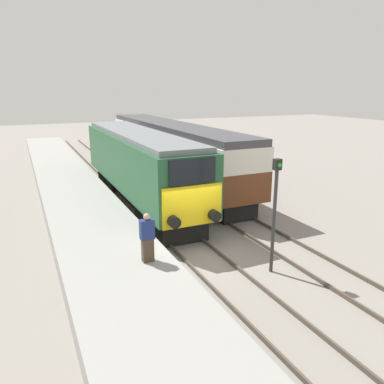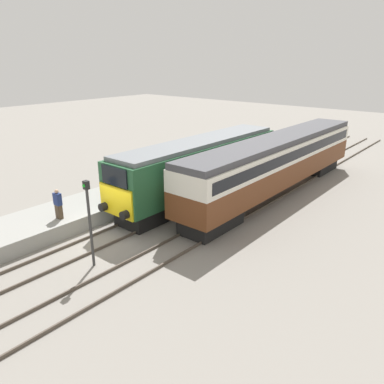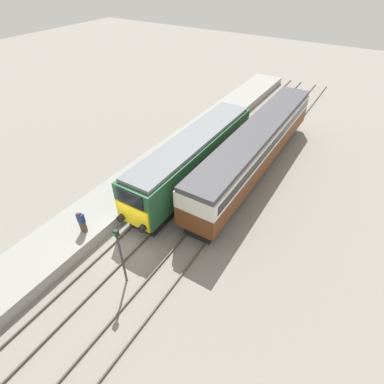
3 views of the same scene
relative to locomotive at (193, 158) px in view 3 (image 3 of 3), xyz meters
The scene contains 8 objects.
ground_plane 7.84m from the locomotive, 90.00° to the right, with size 120.00×120.00×0.00m, color gray.
platform_left 3.78m from the locomotive, behind, with size 3.50×50.00×0.81m.
rails_near_track 3.30m from the locomotive, 90.00° to the right, with size 1.51×60.00×0.14m.
rails_far_track 4.74m from the locomotive, 36.68° to the right, with size 1.50×60.00×0.14m.
locomotive is the anchor object (origin of this frame).
passenger_carriage 5.22m from the locomotive, 49.34° to the left, with size 2.75×18.98×3.93m.
person_on_platform 9.16m from the locomotive, 105.35° to the right, with size 0.44×0.26×1.60m.
signal_post 9.93m from the locomotive, 80.14° to the right, with size 0.24×0.28×3.96m.
Camera 3 is at (9.97, -8.70, 14.20)m, focal length 28.00 mm.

